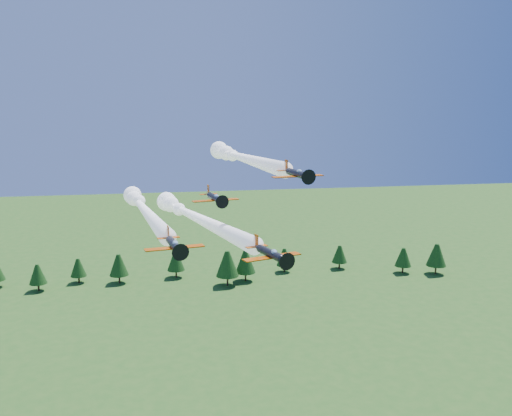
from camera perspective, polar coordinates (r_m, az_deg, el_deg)
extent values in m
cylinder|color=black|center=(74.16, 1.45, -4.57)|extent=(2.81, 5.90, 1.08)
cone|color=black|center=(71.31, 2.79, -5.21)|extent=(1.33, 1.26, 1.08)
cone|color=black|center=(70.77, 3.05, -5.34)|extent=(0.60, 0.61, 0.48)
cylinder|color=black|center=(70.62, 3.13, -5.38)|extent=(2.18, 0.73, 2.27)
cube|color=#C24903|center=(73.89, 1.61, -4.91)|extent=(8.08, 3.84, 0.13)
cube|color=#C24903|center=(77.41, 0.07, -3.86)|extent=(3.27, 1.83, 0.08)
cube|color=#C24903|center=(77.29, 0.03, -3.22)|extent=(0.41, 1.01, 1.57)
ellipsoid|color=#81A8C8|center=(73.23, 1.82, -4.42)|extent=(1.14, 1.48, 0.68)
sphere|color=white|center=(104.54, -7.65, -0.11)|extent=(2.30, 2.30, 2.30)
sphere|color=white|center=(108.45, -8.41, 0.26)|extent=(3.00, 3.00, 3.00)
sphere|color=white|center=(112.38, -9.12, 0.61)|extent=(3.70, 3.70, 3.70)
cylinder|color=black|center=(79.53, -8.22, -3.63)|extent=(2.10, 6.10, 1.11)
cone|color=black|center=(76.22, -7.69, -4.26)|extent=(1.26, 1.17, 1.11)
cone|color=black|center=(75.59, -7.59, -4.38)|extent=(0.57, 0.57, 0.49)
cylinder|color=black|center=(75.41, -7.56, -4.42)|extent=(2.31, 0.44, 2.33)
cube|color=#C24903|center=(79.20, -8.15, -3.96)|extent=(8.35, 2.86, 0.13)
cube|color=#C24903|center=(83.28, -8.75, -2.95)|extent=(3.33, 1.47, 0.08)
cube|color=#C24903|center=(83.18, -8.79, -2.34)|extent=(0.28, 1.06, 1.61)
ellipsoid|color=#81A8C8|center=(78.47, -8.08, -3.49)|extent=(1.01, 1.45, 0.69)
sphere|color=white|center=(112.90, -11.68, 0.56)|extent=(2.30, 2.30, 2.30)
sphere|color=white|center=(117.06, -11.97, 0.91)|extent=(3.00, 3.00, 3.00)
sphere|color=white|center=(121.23, -12.24, 1.23)|extent=(3.70, 3.70, 3.70)
cylinder|color=black|center=(84.66, 4.08, 3.46)|extent=(2.08, 5.84, 1.06)
cone|color=black|center=(81.65, 5.04, 3.17)|extent=(1.22, 1.13, 1.06)
cone|color=black|center=(81.07, 5.24, 3.11)|extent=(0.55, 0.56, 0.47)
cylinder|color=black|center=(80.91, 5.29, 3.09)|extent=(2.20, 0.45, 2.23)
cube|color=#C24903|center=(84.32, 4.20, 3.19)|extent=(8.00, 2.83, 0.13)
cube|color=#C24903|center=(88.08, 3.07, 3.79)|extent=(3.20, 1.45, 0.07)
cube|color=#C24903|center=(88.08, 3.05, 4.35)|extent=(0.28, 1.01, 1.54)
ellipsoid|color=#81A8C8|center=(83.74, 4.35, 3.66)|extent=(0.98, 1.39, 0.66)
sphere|color=white|center=(114.19, -2.50, 5.39)|extent=(2.30, 2.30, 2.30)
sphere|color=white|center=(117.89, -3.08, 5.55)|extent=(3.00, 3.00, 3.00)
sphere|color=white|center=(121.60, -3.62, 5.71)|extent=(3.70, 3.70, 3.70)
cylinder|color=black|center=(86.51, -4.15, 1.03)|extent=(1.94, 5.27, 0.96)
cone|color=black|center=(83.67, -3.55, 0.70)|extent=(1.11, 1.03, 0.96)
cone|color=black|center=(83.13, -3.43, 0.63)|extent=(0.50, 0.50, 0.42)
cylinder|color=black|center=(82.98, -3.39, 0.61)|extent=(1.98, 0.43, 2.01)
cube|color=#C24903|center=(86.21, -4.07, 0.79)|extent=(7.21, 2.64, 0.12)
cube|color=#C24903|center=(89.73, -4.78, 1.40)|extent=(2.89, 1.33, 0.07)
cube|color=#C24903|center=(89.70, -4.80, 1.90)|extent=(0.26, 0.91, 1.39)
ellipsoid|color=#81A8C8|center=(85.64, -3.98, 1.19)|extent=(0.90, 1.26, 0.60)
cylinder|color=#382314|center=(191.39, -2.86, -7.26)|extent=(0.60, 0.60, 3.30)
cone|color=#103610|center=(189.64, -2.88, -5.57)|extent=(7.55, 7.55, 8.49)
cylinder|color=#382314|center=(201.43, -7.98, -6.52)|extent=(0.60, 0.60, 2.66)
cone|color=#103610|center=(200.07, -8.02, -5.23)|extent=(6.08, 6.08, 6.84)
cylinder|color=#382314|center=(211.87, 8.33, -5.69)|extent=(0.60, 0.60, 2.41)
cone|color=#103610|center=(210.69, 8.36, -4.57)|extent=(5.52, 5.52, 6.21)
cylinder|color=#382314|center=(199.03, -20.91, -7.40)|extent=(0.60, 0.60, 2.46)
cone|color=#103610|center=(197.75, -21.00, -6.19)|extent=(5.63, 5.63, 6.34)
cylinder|color=#382314|center=(199.06, -13.50, -6.92)|extent=(0.60, 0.60, 2.79)
cone|color=#103610|center=(197.62, -13.56, -5.54)|extent=(6.37, 6.37, 7.17)
cylinder|color=#382314|center=(195.82, -1.06, -6.87)|extent=(0.60, 0.60, 3.00)
cone|color=#103610|center=(194.26, -1.06, -5.37)|extent=(6.86, 6.86, 7.72)
cylinder|color=#382314|center=(213.26, 17.52, -5.89)|extent=(0.60, 0.60, 3.04)
cone|color=#103610|center=(211.80, 17.61, -4.48)|extent=(6.96, 6.96, 7.83)
cylinder|color=#382314|center=(211.21, 14.46, -5.96)|extent=(0.60, 0.60, 2.56)
cone|color=#103610|center=(209.96, 14.52, -4.77)|extent=(5.84, 5.84, 6.58)
cylinder|color=#382314|center=(206.03, 2.84, -6.07)|extent=(0.60, 0.60, 2.40)
cone|color=#103610|center=(204.82, 2.85, -4.92)|extent=(5.50, 5.50, 6.18)
cylinder|color=#382314|center=(203.01, -17.29, -6.83)|extent=(0.60, 0.60, 2.35)
cone|color=#103610|center=(201.81, -17.35, -5.69)|extent=(5.36, 5.36, 6.03)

